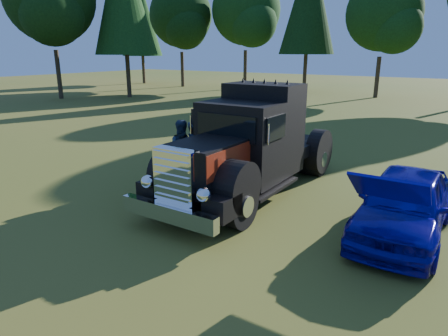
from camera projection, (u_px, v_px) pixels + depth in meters
ground at (231, 233)px, 8.82m from camera, size 120.00×120.00×0.00m
diamond_t_truck at (247, 149)px, 10.95m from camera, size 3.35×7.16×3.00m
hotrod_coupe at (404, 204)px, 8.53m from camera, size 1.77×4.31×1.89m
spectator_near at (195, 150)px, 12.40m from camera, size 0.44×0.67×1.81m
spectator_far at (184, 151)px, 12.18m from camera, size 1.14×1.16×1.89m
distant_teal_car at (267, 94)px, 31.01m from camera, size 3.71×3.72×1.28m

